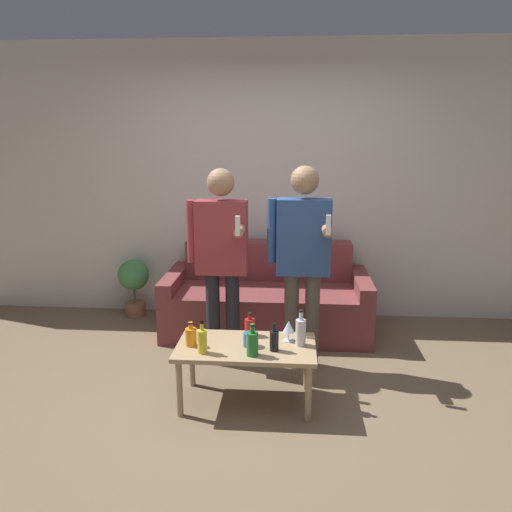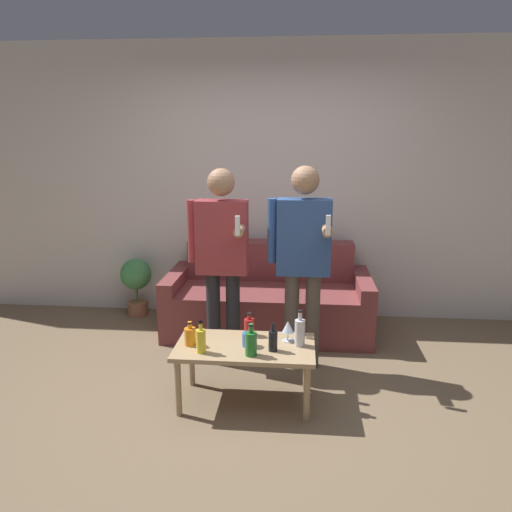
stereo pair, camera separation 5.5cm
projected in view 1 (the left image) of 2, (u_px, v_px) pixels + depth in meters
name	position (u px, v px, depth m)	size (l,w,h in m)	color
ground_plane	(254.00, 413.00, 3.37)	(16.00, 16.00, 0.00)	#756047
wall_back	(269.00, 183.00, 4.94)	(8.00, 0.06, 2.70)	silver
couch	(267.00, 300.00, 4.74)	(1.89, 0.86, 0.81)	brown
coffee_table	(246.00, 352.00, 3.42)	(0.95, 0.52, 0.43)	tan
bottle_orange	(250.00, 326.00, 3.56)	(0.07, 0.07, 0.17)	#B21E1E
bottle_green	(252.00, 343.00, 3.23)	(0.08, 0.08, 0.22)	#23752D
bottle_dark	(191.00, 336.00, 3.39)	(0.08, 0.08, 0.17)	orange
bottle_yellow	(274.00, 340.00, 3.30)	(0.06, 0.06, 0.19)	black
bottle_red	(202.00, 340.00, 3.27)	(0.06, 0.06, 0.22)	yellow
bottle_clear	(301.00, 331.00, 3.38)	(0.07, 0.07, 0.25)	silver
wine_glass_near	(289.00, 327.00, 3.45)	(0.08, 0.08, 0.15)	silver
cup_on_table	(249.00, 339.00, 3.38)	(0.08, 0.08, 0.09)	#3366B2
person_standing_left	(221.00, 252.00, 3.89)	(0.47, 0.41, 1.58)	#232328
person_standing_right	(303.00, 252.00, 3.82)	(0.48, 0.42, 1.60)	brown
potted_plant	(134.00, 280.00, 5.07)	(0.31, 0.31, 0.59)	#936042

